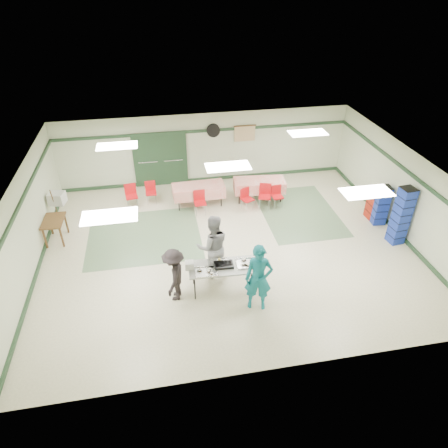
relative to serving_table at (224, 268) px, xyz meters
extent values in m
plane|color=beige|center=(0.44, 1.83, -0.72)|extent=(11.00, 11.00, 0.00)
plane|color=white|center=(0.44, 1.83, 1.98)|extent=(11.00, 11.00, 0.00)
plane|color=beige|center=(0.44, 6.33, 0.63)|extent=(11.00, 0.00, 11.00)
plane|color=beige|center=(0.44, -2.67, 0.63)|extent=(11.00, 0.00, 11.00)
plane|color=beige|center=(-5.06, 1.83, 0.63)|extent=(0.00, 9.00, 9.00)
plane|color=beige|center=(5.94, 1.83, 0.63)|extent=(0.00, 9.00, 9.00)
cube|color=#203C24|center=(0.44, 6.30, 1.33)|extent=(11.00, 0.06, 0.10)
cube|color=#203C24|center=(0.44, 6.30, -0.66)|extent=(11.00, 0.06, 0.12)
cube|color=#203C24|center=(-5.03, 1.83, 1.33)|extent=(0.06, 9.00, 0.10)
cube|color=#203C24|center=(-5.03, 1.83, -0.66)|extent=(0.06, 9.00, 0.12)
cube|color=#203C24|center=(5.91, 1.83, 1.33)|extent=(0.06, 9.00, 0.10)
cube|color=#203C24|center=(5.91, 1.83, -0.66)|extent=(0.06, 9.00, 0.12)
cube|color=slate|center=(-2.06, 2.83, -0.71)|extent=(3.50, 3.00, 0.01)
cube|color=slate|center=(3.24, 3.33, -0.71)|extent=(2.50, 3.50, 0.01)
cube|color=gray|center=(-1.76, 6.27, 0.33)|extent=(0.90, 0.06, 2.10)
cube|color=gray|center=(-0.81, 6.27, 0.33)|extent=(0.90, 0.06, 2.10)
cube|color=#203C24|center=(-1.29, 6.25, 0.33)|extent=(2.00, 0.03, 2.15)
cylinder|color=black|center=(0.74, 6.27, 1.33)|extent=(0.50, 0.10, 0.50)
cube|color=#D0BA82|center=(1.94, 6.27, 1.13)|extent=(0.80, 0.02, 0.60)
cube|color=#9C9C97|center=(0.00, 0.00, 0.02)|extent=(1.87, 0.83, 0.04)
cylinder|color=black|center=(-0.81, -0.26, -0.36)|extent=(0.04, 0.04, 0.72)
cylinder|color=black|center=(0.78, -0.33, -0.36)|extent=(0.04, 0.04, 0.72)
cylinder|color=black|center=(-0.78, 0.33, -0.36)|extent=(0.04, 0.04, 0.72)
cylinder|color=black|center=(0.81, 0.26, -0.36)|extent=(0.04, 0.04, 0.72)
cube|color=silver|center=(0.61, -0.02, 0.06)|extent=(0.59, 0.46, 0.02)
cube|color=silver|center=(-0.13, 0.11, 0.06)|extent=(0.55, 0.43, 0.02)
cube|color=silver|center=(-0.48, -0.16, 0.06)|extent=(0.57, 0.44, 0.02)
cube|color=black|center=(-0.02, 0.01, 0.08)|extent=(0.51, 0.33, 0.08)
cube|color=white|center=(-0.88, 0.08, 0.15)|extent=(0.23, 0.21, 0.20)
imported|color=#126F81|center=(0.70, -0.78, 0.20)|extent=(0.76, 0.59, 1.83)
imported|color=gray|center=(-0.19, 0.67, 0.21)|extent=(0.92, 0.73, 1.86)
imported|color=black|center=(-1.29, -0.10, 0.04)|extent=(0.79, 1.08, 1.50)
cube|color=red|center=(2.11, 4.50, 0.02)|extent=(1.88, 0.97, 0.05)
cube|color=red|center=(2.11, 4.50, -0.17)|extent=(1.88, 0.99, 0.40)
cylinder|color=black|center=(1.33, 4.28, -0.36)|extent=(0.04, 0.04, 0.72)
cylinder|color=black|center=(2.82, 4.12, -0.36)|extent=(0.04, 0.04, 0.72)
cylinder|color=black|center=(1.39, 4.87, -0.36)|extent=(0.04, 0.04, 0.72)
cylinder|color=black|center=(2.89, 4.72, -0.36)|extent=(0.04, 0.04, 0.72)
cube|color=red|center=(-0.09, 4.50, 0.02)|extent=(1.82, 0.83, 0.05)
cube|color=red|center=(-0.09, 4.50, -0.17)|extent=(1.82, 0.85, 0.40)
cylinder|color=black|center=(-0.83, 4.17, -0.36)|extent=(0.04, 0.04, 0.72)
cylinder|color=black|center=(0.67, 4.22, -0.36)|extent=(0.04, 0.04, 0.72)
cylinder|color=black|center=(-0.85, 4.77, -0.36)|extent=(0.04, 0.04, 0.72)
cylinder|color=black|center=(0.65, 4.82, -0.36)|extent=(0.04, 0.04, 0.72)
cube|color=red|center=(2.14, 3.85, -0.27)|extent=(0.51, 0.51, 0.04)
cube|color=red|center=(2.20, 4.02, -0.04)|extent=(0.40, 0.16, 0.41)
cylinder|color=silver|center=(1.94, 3.74, -0.50)|extent=(0.02, 0.02, 0.43)
cylinder|color=silver|center=(2.25, 3.64, -0.50)|extent=(0.02, 0.02, 0.43)
cylinder|color=silver|center=(2.03, 4.05, -0.50)|extent=(0.02, 0.02, 0.43)
cylinder|color=silver|center=(2.35, 3.95, -0.50)|extent=(0.02, 0.02, 0.43)
cube|color=red|center=(1.52, 3.85, -0.32)|extent=(0.48, 0.48, 0.04)
cube|color=red|center=(1.45, 3.99, -0.12)|extent=(0.35, 0.19, 0.36)
cylinder|color=silver|center=(1.45, 3.65, -0.53)|extent=(0.02, 0.02, 0.38)
cylinder|color=silver|center=(1.71, 3.78, -0.53)|extent=(0.02, 0.02, 0.38)
cylinder|color=silver|center=(1.33, 3.92, -0.53)|extent=(0.02, 0.02, 0.38)
cylinder|color=silver|center=(1.59, 4.04, -0.53)|extent=(0.02, 0.02, 0.38)
cube|color=red|center=(2.60, 3.85, -0.32)|extent=(0.39, 0.39, 0.04)
cube|color=red|center=(2.59, 4.01, -0.12)|extent=(0.36, 0.07, 0.36)
cylinder|color=silver|center=(2.47, 3.69, -0.53)|extent=(0.02, 0.02, 0.38)
cylinder|color=silver|center=(2.76, 3.71, -0.53)|extent=(0.02, 0.02, 0.38)
cylinder|color=silver|center=(2.45, 3.98, -0.53)|extent=(0.02, 0.02, 0.38)
cylinder|color=silver|center=(2.74, 4.00, -0.53)|extent=(0.02, 0.02, 0.38)
cube|color=red|center=(-0.13, 3.85, -0.29)|extent=(0.40, 0.40, 0.04)
cube|color=red|center=(-0.13, 4.02, -0.07)|extent=(0.39, 0.05, 0.39)
cylinder|color=silver|center=(-0.28, 3.69, -0.51)|extent=(0.02, 0.02, 0.41)
cylinder|color=silver|center=(0.03, 3.69, -0.51)|extent=(0.02, 0.02, 0.41)
cylinder|color=silver|center=(-0.29, 4.00, -0.51)|extent=(0.02, 0.02, 0.41)
cylinder|color=silver|center=(0.03, 4.01, -0.51)|extent=(0.02, 0.02, 0.41)
cube|color=red|center=(-1.75, 4.90, -0.31)|extent=(0.38, 0.38, 0.04)
cube|color=red|center=(-1.76, 5.06, -0.10)|extent=(0.37, 0.05, 0.37)
cylinder|color=silver|center=(-1.90, 4.74, -0.52)|extent=(0.02, 0.02, 0.39)
cylinder|color=silver|center=(-1.60, 4.75, -0.52)|extent=(0.02, 0.02, 0.39)
cylinder|color=silver|center=(-1.90, 5.04, -0.52)|extent=(0.02, 0.02, 0.39)
cylinder|color=silver|center=(-1.61, 5.05, -0.52)|extent=(0.02, 0.02, 0.39)
cube|color=red|center=(-2.42, 4.70, -0.28)|extent=(0.45, 0.45, 0.04)
cube|color=red|center=(-2.45, 4.87, -0.06)|extent=(0.40, 0.09, 0.40)
cylinder|color=silver|center=(-2.56, 4.52, -0.51)|extent=(0.02, 0.02, 0.42)
cylinder|color=silver|center=(-2.24, 4.56, -0.51)|extent=(0.02, 0.02, 0.42)
cylinder|color=silver|center=(-2.60, 4.83, -0.51)|extent=(0.02, 0.02, 0.42)
cylinder|color=silver|center=(-2.29, 4.88, -0.51)|extent=(0.02, 0.02, 0.42)
cube|color=#1A36A0|center=(5.59, 1.14, 0.22)|extent=(0.46, 0.46, 1.88)
cube|color=maroon|center=(5.59, 2.56, -0.16)|extent=(0.45, 0.45, 1.11)
cube|color=#1A36A0|center=(5.59, 2.24, -0.04)|extent=(0.45, 0.45, 1.34)
cube|color=brown|center=(-4.71, 3.11, 0.00)|extent=(0.64, 0.96, 0.05)
cube|color=brown|center=(-4.97, 2.73, -0.37)|extent=(0.05, 0.05, 0.70)
cube|color=brown|center=(-4.49, 2.71, -0.37)|extent=(0.05, 0.05, 0.70)
cube|color=brown|center=(-4.94, 3.50, -0.37)|extent=(0.05, 0.05, 0.70)
cube|color=brown|center=(-4.46, 3.48, -0.37)|extent=(0.05, 0.05, 0.70)
cube|color=#B4B4AF|center=(-4.71, 4.12, 0.22)|extent=(0.56, 0.51, 0.38)
cylinder|color=brown|center=(-4.79, 3.97, -0.02)|extent=(0.04, 0.22, 1.34)
camera|label=1|loc=(-1.43, -7.80, 6.60)|focal=32.00mm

